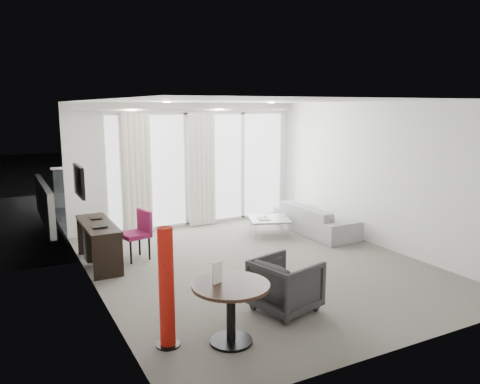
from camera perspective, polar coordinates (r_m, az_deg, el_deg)
name	(u,v)px	position (r m, az deg, el deg)	size (l,w,h in m)	color
floor	(257,265)	(7.63, 2.11, -8.88)	(5.00, 6.00, 0.00)	#615D53
ceiling	(258,101)	(7.21, 2.25, 11.03)	(5.00, 6.00, 0.00)	white
wall_left	(93,200)	(6.46, -17.45, -0.97)	(0.00, 6.00, 2.60)	silver
wall_right	(378,175)	(8.81, 16.46, 2.02)	(0.00, 6.00, 2.60)	silver
wall_front	(406,230)	(4.99, 19.58, -4.38)	(5.00, 0.00, 2.60)	silver
window_panel	(201,169)	(10.11, -4.77, 2.87)	(4.00, 0.02, 2.38)	white
window_frame	(201,169)	(10.09, -4.73, 2.86)	(4.10, 0.06, 2.44)	white
curtain_left	(137,174)	(9.49, -12.47, 2.16)	(0.60, 0.20, 2.38)	silver
curtain_right	(202,170)	(9.94, -4.66, 2.74)	(0.60, 0.20, 2.38)	silver
curtain_track	(190,110)	(9.75, -6.14, 9.94)	(4.80, 0.04, 0.04)	#B2B2B7
downlight_a	(167,102)	(8.30, -8.90, 10.77)	(0.12, 0.12, 0.02)	#FFE0B2
downlight_b	(271,103)	(9.19, 3.81, 10.82)	(0.12, 0.12, 0.02)	#FFE0B2
desk	(99,244)	(7.87, -16.84, -6.10)	(0.46, 1.47, 0.69)	black
tv	(79,181)	(7.87, -19.05, 1.28)	(0.05, 0.80, 0.50)	black
desk_chair	(135,235)	(7.98, -12.70, -5.19)	(0.45, 0.42, 0.82)	maroon
round_table	(231,313)	(5.18, -1.10, -14.59)	(0.83, 0.83, 0.67)	black
menu_card	(217,279)	(5.05, -2.79, -10.49)	(0.13, 0.02, 0.24)	white
red_lamp	(167,288)	(5.05, -8.95, -11.48)	(0.26, 0.26, 1.30)	#9B120A
tub_armchair	(286,285)	(5.95, 5.59, -11.20)	(0.71, 0.73, 0.67)	#272727
coffee_table	(269,227)	(9.30, 3.55, -4.23)	(0.77, 0.77, 0.34)	gray
remote	(265,217)	(9.30, 3.11, -3.03)	(0.05, 0.17, 0.02)	black
magazine	(264,218)	(9.18, 2.89, -3.21)	(0.22, 0.28, 0.02)	gray
sofa	(316,219)	(9.53, 9.23, -3.28)	(1.96, 0.77, 0.57)	gray
terrace_slab	(178,212)	(11.72, -7.56, -2.39)	(5.60, 3.00, 0.12)	#4D4D50
rattan_chair_a	(198,198)	(11.05, -5.08, -0.79)	(0.52, 0.52, 0.76)	brown
rattan_chair_b	(224,188)	(12.24, -1.95, 0.53)	(0.57, 0.57, 0.84)	brown
rattan_table	(216,196)	(11.90, -2.92, -0.54)	(0.52, 0.52, 0.52)	brown
balustrade	(159,181)	(12.96, -9.83, 1.30)	(5.50, 0.06, 1.05)	#B2B2B7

